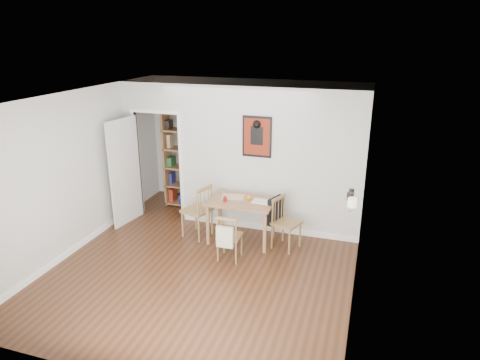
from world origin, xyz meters
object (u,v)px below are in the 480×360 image
(ceramic_jar_b, at_px, (352,192))
(chair_right, at_px, (285,222))
(mantel_lamp, at_px, (352,203))
(notebook, at_px, (261,201))
(bookshelf, at_px, (185,159))
(chair_front, at_px, (229,236))
(chair_left, at_px, (197,211))
(red_glass, at_px, (225,199))
(orange_fruit, at_px, (249,198))
(ceramic_jar_a, at_px, (350,197))
(fireplace, at_px, (352,237))
(dining_table, at_px, (241,205))

(ceramic_jar_b, bearing_deg, chair_right, 165.45)
(mantel_lamp, bearing_deg, chair_right, 140.16)
(notebook, bearing_deg, chair_right, -4.44)
(bookshelf, bearing_deg, chair_front, -49.62)
(chair_front, bearing_deg, bookshelf, 130.38)
(chair_left, distance_m, bookshelf, 1.57)
(bookshelf, xyz_separation_m, red_glass, (1.33, -1.35, -0.21))
(red_glass, relative_size, orange_fruit, 1.07)
(chair_right, distance_m, ceramic_jar_a, 1.36)
(fireplace, height_order, ceramic_jar_a, ceramic_jar_a)
(chair_front, distance_m, bookshelf, 2.53)
(fireplace, bearing_deg, ceramic_jar_b, 104.61)
(mantel_lamp, relative_size, ceramic_jar_b, 1.96)
(dining_table, bearing_deg, red_glass, -151.84)
(chair_front, bearing_deg, chair_left, 143.15)
(notebook, height_order, ceramic_jar_a, ceramic_jar_a)
(dining_table, xyz_separation_m, chair_front, (0.01, -0.65, -0.27))
(chair_left, distance_m, ceramic_jar_b, 2.72)
(orange_fruit, height_order, mantel_lamp, mantel_lamp)
(dining_table, bearing_deg, ceramic_jar_b, -8.53)
(chair_right, bearing_deg, red_glass, -172.92)
(chair_right, height_order, ceramic_jar_b, ceramic_jar_b)
(chair_left, relative_size, mantel_lamp, 4.94)
(red_glass, xyz_separation_m, notebook, (0.59, 0.16, -0.03))
(chair_left, height_order, ceramic_jar_a, ceramic_jar_a)
(chair_right, xyz_separation_m, notebook, (-0.43, 0.03, 0.31))
(fireplace, distance_m, red_glass, 2.17)
(dining_table, xyz_separation_m, mantel_lamp, (1.85, -0.90, 0.61))
(chair_right, bearing_deg, chair_left, -178.67)
(fireplace, bearing_deg, bookshelf, 152.87)
(dining_table, height_order, ceramic_jar_b, ceramic_jar_b)
(red_glass, xyz_separation_m, mantel_lamp, (2.09, -0.77, 0.48))
(chair_front, distance_m, ceramic_jar_b, 2.00)
(fireplace, height_order, ceramic_jar_b, ceramic_jar_b)
(fireplace, relative_size, red_glass, 15.49)
(ceramic_jar_b, bearing_deg, red_glass, 176.09)
(chair_right, height_order, orange_fruit, chair_right)
(fireplace, relative_size, orange_fruit, 16.53)
(orange_fruit, bearing_deg, dining_table, -152.27)
(chair_right, distance_m, chair_front, 1.01)
(chair_left, xyz_separation_m, red_glass, (0.56, -0.09, 0.32))
(chair_left, bearing_deg, mantel_lamp, -17.89)
(fireplace, bearing_deg, red_glass, 168.67)
(dining_table, bearing_deg, ceramic_jar_a, -15.06)
(chair_right, bearing_deg, notebook, 175.56)
(chair_left, bearing_deg, chair_front, -36.85)
(mantel_lamp, bearing_deg, chair_front, 172.46)
(ceramic_jar_a, bearing_deg, bookshelf, 153.29)
(notebook, bearing_deg, ceramic_jar_a, -19.48)
(dining_table, xyz_separation_m, orange_fruit, (0.12, 0.06, 0.13))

